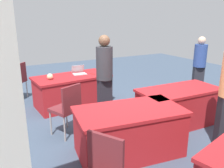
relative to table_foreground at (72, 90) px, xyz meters
The scene contains 11 objects.
ground_plane 1.69m from the table_foreground, 104.55° to the left, with size 14.40×14.40×0.00m, color #3D4C60.
table_foreground is the anchor object (origin of this frame).
table_mid_left 2.44m from the table_foreground, 91.69° to the left, with size 1.77×1.13×0.74m.
table_back_left 2.53m from the table_foreground, 126.52° to the left, with size 1.68×0.88×0.74m.
chair_near_front 1.56m from the table_foreground, 44.39° to the right, with size 0.62×0.62×0.97m.
chair_tucked_left 1.56m from the table_foreground, 67.57° to the left, with size 0.58×0.58×0.98m.
person_presenter 3.56m from the table_foreground, 166.38° to the left, with size 0.46×0.46×1.60m.
person_attendee_standing 1.25m from the table_foreground, 109.37° to the left, with size 0.35×0.35×1.77m.
laptop_silver 0.48m from the table_foreground, 155.75° to the right, with size 0.34×0.31×0.21m.
yarn_ball 0.70m from the table_foreground, ahead, with size 0.14×0.14×0.14m, color beige.
scissors_red 0.64m from the table_foreground, behind, with size 0.18×0.04×0.01m, color red.
Camera 1 is at (2.15, 3.56, 2.09)m, focal length 36.87 mm.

